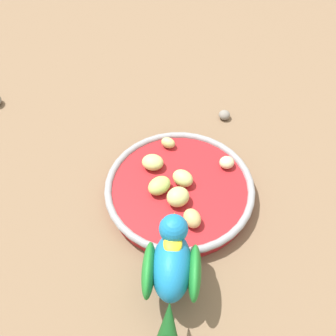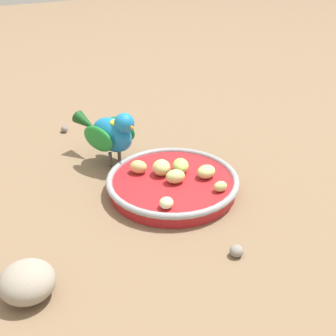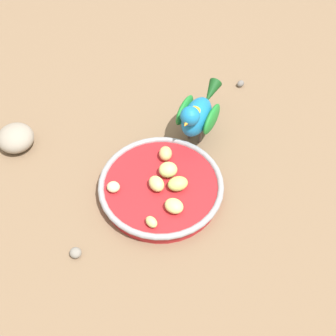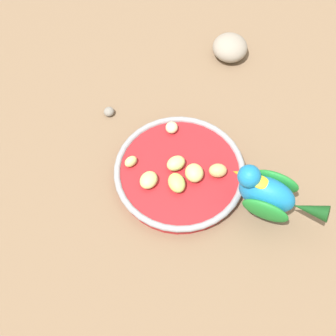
# 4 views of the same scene
# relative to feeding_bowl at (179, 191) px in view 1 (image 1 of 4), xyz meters

# --- Properties ---
(ground_plane) EXTENTS (4.00, 4.00, 0.00)m
(ground_plane) POSITION_rel_feeding_bowl_xyz_m (-0.00, 0.03, -0.02)
(ground_plane) COLOR #7A6047
(feeding_bowl) EXTENTS (0.24, 0.24, 0.03)m
(feeding_bowl) POSITION_rel_feeding_bowl_xyz_m (0.00, 0.00, 0.00)
(feeding_bowl) COLOR #AD1E23
(feeding_bowl) RESTS_ON ground_plane
(apple_piece_0) EXTENTS (0.04, 0.04, 0.02)m
(apple_piece_0) POSITION_rel_feeding_bowl_xyz_m (0.06, -0.02, 0.02)
(apple_piece_0) COLOR #C6D17A
(apple_piece_0) RESTS_ON feeding_bowl
(apple_piece_1) EXTENTS (0.04, 0.03, 0.02)m
(apple_piece_1) POSITION_rel_feeding_bowl_xyz_m (-0.00, -0.01, 0.02)
(apple_piece_1) COLOR #C6D17A
(apple_piece_1) RESTS_ON feeding_bowl
(apple_piece_2) EXTENTS (0.03, 0.03, 0.02)m
(apple_piece_2) POSITION_rel_feeding_bowl_xyz_m (-0.05, -0.08, 0.02)
(apple_piece_2) COLOR beige
(apple_piece_2) RESTS_ON feeding_bowl
(apple_piece_3) EXTENTS (0.04, 0.05, 0.02)m
(apple_piece_3) POSITION_rel_feeding_bowl_xyz_m (0.03, 0.02, 0.02)
(apple_piece_3) COLOR #B2CC66
(apple_piece_3) RESTS_ON feeding_bowl
(apple_piece_4) EXTENTS (0.03, 0.02, 0.02)m
(apple_piece_4) POSITION_rel_feeding_bowl_xyz_m (0.06, -0.07, 0.02)
(apple_piece_4) COLOR #C6D17A
(apple_piece_4) RESTS_ON feeding_bowl
(apple_piece_5) EXTENTS (0.04, 0.04, 0.02)m
(apple_piece_5) POSITION_rel_feeding_bowl_xyz_m (-0.05, 0.05, 0.02)
(apple_piece_5) COLOR tan
(apple_piece_5) RESTS_ON feeding_bowl
(apple_piece_6) EXTENTS (0.05, 0.05, 0.03)m
(apple_piece_6) POSITION_rel_feeding_bowl_xyz_m (-0.01, 0.02, 0.02)
(apple_piece_6) COLOR #C6D17A
(apple_piece_6) RESTS_ON feeding_bowl
(parrot) EXTENTS (0.10, 0.16, 0.12)m
(parrot) POSITION_rel_feeding_bowl_xyz_m (-0.06, 0.15, 0.05)
(parrot) COLOR #59544C
(parrot) RESTS_ON ground_plane
(pebble_1) EXTENTS (0.03, 0.03, 0.02)m
(pebble_1) POSITION_rel_feeding_bowl_xyz_m (0.01, -0.20, -0.01)
(pebble_1) COLOR gray
(pebble_1) RESTS_ON ground_plane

